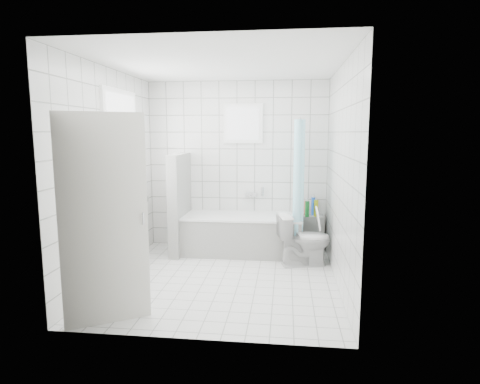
# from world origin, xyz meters

# --- Properties ---
(ground) EXTENTS (3.00, 3.00, 0.00)m
(ground) POSITION_xyz_m (0.00, 0.00, 0.00)
(ground) COLOR white
(ground) RESTS_ON ground
(ceiling) EXTENTS (3.00, 3.00, 0.00)m
(ceiling) POSITION_xyz_m (0.00, 0.00, 2.60)
(ceiling) COLOR white
(ceiling) RESTS_ON ground
(wall_back) EXTENTS (2.80, 0.02, 2.60)m
(wall_back) POSITION_xyz_m (0.00, 1.50, 1.30)
(wall_back) COLOR white
(wall_back) RESTS_ON ground
(wall_front) EXTENTS (2.80, 0.02, 2.60)m
(wall_front) POSITION_xyz_m (0.00, -1.50, 1.30)
(wall_front) COLOR white
(wall_front) RESTS_ON ground
(wall_left) EXTENTS (0.02, 3.00, 2.60)m
(wall_left) POSITION_xyz_m (-1.40, 0.00, 1.30)
(wall_left) COLOR white
(wall_left) RESTS_ON ground
(wall_right) EXTENTS (0.02, 3.00, 2.60)m
(wall_right) POSITION_xyz_m (1.40, 0.00, 1.30)
(wall_right) COLOR white
(wall_right) RESTS_ON ground
(window_left) EXTENTS (0.01, 0.90, 1.40)m
(window_left) POSITION_xyz_m (-1.35, 0.30, 1.60)
(window_left) COLOR white
(window_left) RESTS_ON wall_left
(window_back) EXTENTS (0.50, 0.01, 0.50)m
(window_back) POSITION_xyz_m (0.10, 1.46, 1.95)
(window_back) COLOR white
(window_back) RESTS_ON wall_back
(window_sill) EXTENTS (0.18, 1.02, 0.08)m
(window_sill) POSITION_xyz_m (-1.31, 0.30, 0.86)
(window_sill) COLOR white
(window_sill) RESTS_ON wall_left
(door) EXTENTS (0.71, 0.44, 2.00)m
(door) POSITION_xyz_m (-0.91, -1.28, 1.00)
(door) COLOR silver
(door) RESTS_ON ground
(bathtub) EXTENTS (1.76, 0.77, 0.58)m
(bathtub) POSITION_xyz_m (0.13, 1.12, 0.29)
(bathtub) COLOR white
(bathtub) RESTS_ON ground
(partition_wall) EXTENTS (0.15, 0.85, 1.50)m
(partition_wall) POSITION_xyz_m (-0.82, 1.07, 0.75)
(partition_wall) COLOR white
(partition_wall) RESTS_ON ground
(tiled_ledge) EXTENTS (0.40, 0.24, 0.55)m
(tiled_ledge) POSITION_xyz_m (1.16, 1.38, 0.28)
(tiled_ledge) COLOR white
(tiled_ledge) RESTS_ON ground
(toilet) EXTENTS (0.78, 0.55, 0.73)m
(toilet) POSITION_xyz_m (1.03, 0.65, 0.36)
(toilet) COLOR white
(toilet) RESTS_ON ground
(curtain_rod) EXTENTS (0.02, 0.80, 0.02)m
(curtain_rod) POSITION_xyz_m (0.95, 1.10, 2.00)
(curtain_rod) COLOR silver
(curtain_rod) RESTS_ON wall_back
(shower_curtain) EXTENTS (0.14, 0.48, 1.78)m
(shower_curtain) POSITION_xyz_m (0.95, 0.97, 1.10)
(shower_curtain) COLOR #55E2FC
(shower_curtain) RESTS_ON curtain_rod
(tub_faucet) EXTENTS (0.18, 0.06, 0.06)m
(tub_faucet) POSITION_xyz_m (0.23, 1.46, 0.85)
(tub_faucet) COLOR silver
(tub_faucet) RESTS_ON wall_back
(sill_bottles) EXTENTS (0.17, 0.60, 0.31)m
(sill_bottles) POSITION_xyz_m (-1.30, 0.40, 1.03)
(sill_bottles) COLOR #BDBCC2
(sill_bottles) RESTS_ON window_sill
(ledge_bottles) EXTENTS (0.20, 0.20, 0.28)m
(ledge_bottles) POSITION_xyz_m (1.16, 1.35, 0.67)
(ledge_bottles) COLOR red
(ledge_bottles) RESTS_ON tiled_ledge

